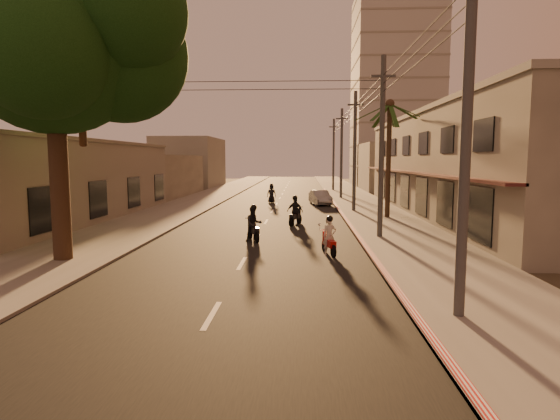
# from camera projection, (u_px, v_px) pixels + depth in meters

# --- Properties ---
(ground) EXTENTS (160.00, 160.00, 0.00)m
(ground) POSITION_uv_depth(u_px,v_px,m) (234.00, 277.00, 15.91)
(ground) COLOR #383023
(ground) RESTS_ON ground
(road) EXTENTS (10.00, 140.00, 0.02)m
(road) POSITION_uv_depth(u_px,v_px,m) (272.00, 211.00, 35.76)
(road) COLOR black
(road) RESTS_ON ground
(sidewalk_right) EXTENTS (5.00, 140.00, 0.12)m
(sidewalk_right) POSITION_uv_depth(u_px,v_px,m) (371.00, 211.00, 35.40)
(sidewalk_right) COLOR slate
(sidewalk_right) RESTS_ON ground
(sidewalk_left) EXTENTS (5.00, 140.00, 0.12)m
(sidewalk_left) POSITION_uv_depth(u_px,v_px,m) (175.00, 210.00, 36.12)
(sidewalk_left) COLOR slate
(sidewalk_left) RESTS_ON ground
(curb_stripe) EXTENTS (0.20, 60.00, 0.20)m
(curb_stripe) POSITION_uv_depth(u_px,v_px,m) (345.00, 219.00, 30.55)
(curb_stripe) COLOR red
(curb_stripe) RESTS_ON ground
(shophouse_row) EXTENTS (8.80, 34.20, 7.30)m
(shophouse_row) POSITION_uv_depth(u_px,v_px,m) (469.00, 164.00, 32.72)
(shophouse_row) COLOR gray
(shophouse_row) RESTS_ON ground
(left_building) EXTENTS (8.20, 24.20, 5.20)m
(left_building) POSITION_uv_depth(u_px,v_px,m) (50.00, 181.00, 30.19)
(left_building) COLOR gray
(left_building) RESTS_ON ground
(distant_tower) EXTENTS (12.10, 12.10, 28.00)m
(distant_tower) POSITION_uv_depth(u_px,v_px,m) (395.00, 91.00, 69.23)
(distant_tower) COLOR #B7B5B2
(distant_tower) RESTS_ON ground
(broadleaf_tree) EXTENTS (9.60, 8.70, 12.10)m
(broadleaf_tree) POSITION_uv_depth(u_px,v_px,m) (64.00, 38.00, 17.43)
(broadleaf_tree) COLOR black
(broadleaf_tree) RESTS_ON ground
(palm_tree) EXTENTS (5.00, 5.00, 8.20)m
(palm_tree) POSITION_uv_depth(u_px,v_px,m) (390.00, 111.00, 30.64)
(palm_tree) COLOR black
(palm_tree) RESTS_ON ground
(utility_poles) EXTENTS (1.20, 48.26, 9.00)m
(utility_poles) POSITION_uv_depth(u_px,v_px,m) (355.00, 125.00, 34.76)
(utility_poles) COLOR #38383A
(utility_poles) RESTS_ON ground
(filler_right) EXTENTS (8.00, 14.00, 6.00)m
(filler_right) POSITION_uv_depth(u_px,v_px,m) (394.00, 167.00, 59.60)
(filler_right) COLOR gray
(filler_right) RESTS_ON ground
(filler_left_near) EXTENTS (8.00, 14.00, 4.40)m
(filler_left_near) POSITION_uv_depth(u_px,v_px,m) (150.00, 176.00, 50.09)
(filler_left_near) COLOR gray
(filler_left_near) RESTS_ON ground
(filler_left_far) EXTENTS (8.00, 14.00, 7.00)m
(filler_left_far) POSITION_uv_depth(u_px,v_px,m) (190.00, 163.00, 67.83)
(filler_left_far) COLOR gray
(filler_left_far) RESTS_ON ground
(scooter_red) EXTENTS (0.84, 1.67, 1.67)m
(scooter_red) POSITION_uv_depth(u_px,v_px,m) (329.00, 237.00, 19.42)
(scooter_red) COLOR black
(scooter_red) RESTS_ON ground
(scooter_mid_a) EXTENTS (1.25, 1.75, 1.80)m
(scooter_mid_a) POSITION_uv_depth(u_px,v_px,m) (254.00, 224.00, 22.76)
(scooter_mid_a) COLOR black
(scooter_mid_a) RESTS_ON ground
(scooter_mid_b) EXTENTS (1.29, 1.77, 1.83)m
(scooter_mid_b) POSITION_uv_depth(u_px,v_px,m) (295.00, 212.00, 28.13)
(scooter_mid_b) COLOR black
(scooter_mid_b) RESTS_ON ground
(scooter_far_a) EXTENTS (0.91, 1.82, 1.79)m
(scooter_far_a) POSITION_uv_depth(u_px,v_px,m) (271.00, 194.00, 42.43)
(scooter_far_a) COLOR black
(scooter_far_a) RESTS_ON ground
(parked_car) EXTENTS (2.78, 4.35, 1.27)m
(parked_car) POSITION_uv_depth(u_px,v_px,m) (320.00, 198.00, 40.92)
(parked_car) COLOR #989AA0
(parked_car) RESTS_ON ground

